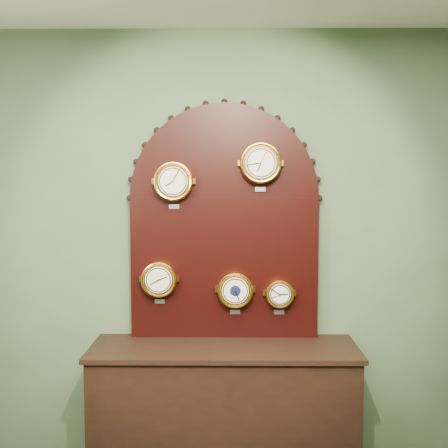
{
  "coord_description": "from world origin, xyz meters",
  "views": [
    {
      "loc": [
        0.03,
        -1.13,
        1.86
      ],
      "look_at": [
        0.0,
        2.25,
        1.58
      ],
      "focal_mm": 45.07,
      "sensor_mm": 36.0,
      "label": 1
    }
  ],
  "objects_px": {
    "shop_counter": "(224,414)",
    "hygrometer": "(159,279)",
    "display_board": "(224,214)",
    "arabic_clock": "(261,163)",
    "barometer": "(235,290)",
    "roman_clock": "(173,181)",
    "tide_clock": "(280,294)"
  },
  "relations": [
    {
      "from": "arabic_clock",
      "to": "shop_counter",
      "type": "bearing_deg",
      "value": -146.14
    },
    {
      "from": "shop_counter",
      "to": "arabic_clock",
      "type": "height_order",
      "value": "arabic_clock"
    },
    {
      "from": "arabic_clock",
      "to": "hygrometer",
      "type": "distance_m",
      "value": 0.97
    },
    {
      "from": "hygrometer",
      "to": "arabic_clock",
      "type": "bearing_deg",
      "value": -0.07
    },
    {
      "from": "arabic_clock",
      "to": "barometer",
      "type": "xyz_separation_m",
      "value": [
        -0.16,
        0.0,
        -0.8
      ]
    },
    {
      "from": "roman_clock",
      "to": "barometer",
      "type": "relative_size",
      "value": 1.07
    },
    {
      "from": "display_board",
      "to": "roman_clock",
      "type": "xyz_separation_m",
      "value": [
        -0.32,
        -0.07,
        0.21
      ]
    },
    {
      "from": "roman_clock",
      "to": "tide_clock",
      "type": "relative_size",
      "value": 1.28
    },
    {
      "from": "display_board",
      "to": "hygrometer",
      "type": "xyz_separation_m",
      "value": [
        -0.41,
        -0.07,
        -0.41
      ]
    },
    {
      "from": "arabic_clock",
      "to": "hygrometer",
      "type": "relative_size",
      "value": 1.1
    },
    {
      "from": "display_board",
      "to": "roman_clock",
      "type": "height_order",
      "value": "display_board"
    },
    {
      "from": "tide_clock",
      "to": "roman_clock",
      "type": "bearing_deg",
      "value": -179.85
    },
    {
      "from": "arabic_clock",
      "to": "hygrometer",
      "type": "height_order",
      "value": "arabic_clock"
    },
    {
      "from": "roman_clock",
      "to": "barometer",
      "type": "xyz_separation_m",
      "value": [
        0.39,
        0.0,
        -0.69
      ]
    },
    {
      "from": "shop_counter",
      "to": "roman_clock",
      "type": "bearing_deg",
      "value": 154.35
    },
    {
      "from": "arabic_clock",
      "to": "tide_clock",
      "type": "height_order",
      "value": "arabic_clock"
    },
    {
      "from": "display_board",
      "to": "barometer",
      "type": "distance_m",
      "value": 0.49
    },
    {
      "from": "shop_counter",
      "to": "hygrometer",
      "type": "distance_m",
      "value": 0.93
    },
    {
      "from": "display_board",
      "to": "tide_clock",
      "type": "bearing_deg",
      "value": -10.5
    },
    {
      "from": "roman_clock",
      "to": "hygrometer",
      "type": "height_order",
      "value": "roman_clock"
    },
    {
      "from": "shop_counter",
      "to": "roman_clock",
      "type": "xyz_separation_m",
      "value": [
        -0.32,
        0.15,
        1.44
      ]
    },
    {
      "from": "shop_counter",
      "to": "barometer",
      "type": "relative_size",
      "value": 5.75
    },
    {
      "from": "arabic_clock",
      "to": "barometer",
      "type": "bearing_deg",
      "value": 179.78
    },
    {
      "from": "display_board",
      "to": "hygrometer",
      "type": "height_order",
      "value": "display_board"
    },
    {
      "from": "roman_clock",
      "to": "arabic_clock",
      "type": "xyz_separation_m",
      "value": [
        0.55,
        -0.0,
        0.11
      ]
    },
    {
      "from": "shop_counter",
      "to": "display_board",
      "type": "relative_size",
      "value": 1.05
    },
    {
      "from": "roman_clock",
      "to": "hygrometer",
      "type": "distance_m",
      "value": 0.63
    },
    {
      "from": "hygrometer",
      "to": "tide_clock",
      "type": "bearing_deg",
      "value": 0.1
    },
    {
      "from": "shop_counter",
      "to": "barometer",
      "type": "xyz_separation_m",
      "value": [
        0.07,
        0.15,
        0.75
      ]
    },
    {
      "from": "arabic_clock",
      "to": "tide_clock",
      "type": "xyz_separation_m",
      "value": [
        0.12,
        0.0,
        -0.83
      ]
    },
    {
      "from": "hygrometer",
      "to": "barometer",
      "type": "xyz_separation_m",
      "value": [
        0.48,
        -0.0,
        -0.07
      ]
    },
    {
      "from": "shop_counter",
      "to": "hygrometer",
      "type": "height_order",
      "value": "hygrometer"
    }
  ]
}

